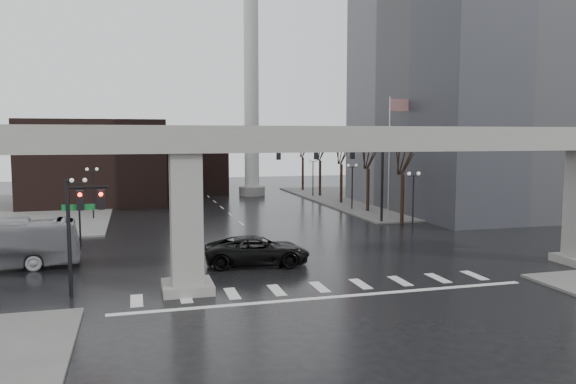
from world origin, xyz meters
The scene contains 23 objects.
ground centered at (0.00, 0.00, 0.00)m, with size 160.00×160.00×0.00m, color black.
sidewalk_ne centered at (26.00, 36.00, 0.07)m, with size 28.00×36.00×0.15m, color slate.
elevated_guideway centered at (1.26, 0.00, 6.88)m, with size 48.00×2.60×8.70m.
office_tower centered at (28.00, 26.00, 21.00)m, with size 22.00×26.00×42.00m, color slate.
building_far_left centered at (-14.00, 42.00, 5.00)m, with size 16.00×14.00×10.00m, color black.
building_far_mid centered at (-2.00, 52.00, 4.00)m, with size 10.00×10.00×8.00m, color black.
smokestack centered at (6.00, 46.00, 13.35)m, with size 3.60×3.60×30.00m.
signal_mast_arm centered at (8.99, 18.80, 5.83)m, with size 12.12×0.43×8.00m.
signal_left_pole centered at (-12.25, 0.50, 4.07)m, with size 2.30×0.30×6.00m.
flagpole_assembly centered at (15.29, 22.00, 7.53)m, with size 2.06×0.12×12.00m.
lamp_right_0 centered at (13.50, 14.00, 3.47)m, with size 1.22×0.32×5.11m.
lamp_right_1 centered at (13.50, 28.00, 3.47)m, with size 1.22×0.32×5.11m.
lamp_right_2 centered at (13.50, 42.00, 3.47)m, with size 1.22×0.32×5.11m.
lamp_left_0 centered at (-13.50, 14.00, 3.47)m, with size 1.22×0.32×5.11m.
lamp_left_1 centered at (-13.50, 28.00, 3.47)m, with size 1.22×0.32×5.11m.
lamp_left_2 centered at (-13.50, 42.00, 3.47)m, with size 1.22×0.32×5.11m.
tree_right_0 centered at (14.53, 18.02, 2.79)m, with size 1.09×1.58×7.50m.
tree_right_1 centered at (14.53, 26.02, 2.85)m, with size 1.09×1.61×7.67m.
tree_right_2 centered at (14.53, 34.02, 2.91)m, with size 1.10×1.63×7.85m.
tree_right_3 centered at (14.53, 42.02, 2.98)m, with size 1.11×1.66×8.02m.
tree_right_4 centered at (14.53, 50.02, 3.04)m, with size 1.12×1.69×8.19m.
pickup_truck centered at (-2.13, 5.03, 0.92)m, with size 3.05×6.62×1.84m, color black.
far_car centered at (-4.39, 25.68, 0.64)m, with size 1.51×3.74×1.28m, color black.
Camera 1 is at (-9.54, -29.26, 8.19)m, focal length 35.00 mm.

